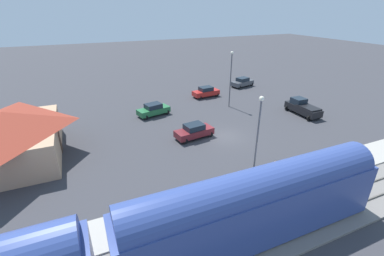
{
  "coord_description": "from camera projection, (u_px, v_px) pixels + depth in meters",
  "views": [
    {
      "loc": [
        -24.49,
        15.02,
        14.03
      ],
      "look_at": [
        1.73,
        3.54,
        1.0
      ],
      "focal_mm": 25.01,
      "sensor_mm": 36.0,
      "label": 1
    }
  ],
  "objects": [
    {
      "name": "sedan_charcoal",
      "position": [
        242.0,
        82.0,
        51.0
      ],
      "size": [
        2.85,
        4.81,
        1.74
      ],
      "color": "#47494F",
      "rests_on": "ground"
    },
    {
      "name": "pickup_black",
      "position": [
        303.0,
        107.0,
        37.78
      ],
      "size": [
        5.43,
        2.55,
        2.14
      ],
      "color": "black",
      "rests_on": "ground"
    },
    {
      "name": "platform",
      "position": [
        283.0,
        181.0,
        23.31
      ],
      "size": [
        3.2,
        46.0,
        0.3
      ],
      "color": "#A8A399",
      "rests_on": "ground"
    },
    {
      "name": "station_building",
      "position": [
        9.0,
        135.0,
        25.93
      ],
      "size": [
        12.16,
        9.32,
        5.07
      ],
      "color": "tan",
      "rests_on": "ground"
    },
    {
      "name": "ground_plane",
      "position": [
        225.0,
        136.0,
        31.71
      ],
      "size": [
        200.0,
        200.0,
        0.0
      ],
      "primitive_type": "plane",
      "color": "#38383D"
    },
    {
      "name": "sedan_green",
      "position": [
        153.0,
        110.0,
        37.42
      ],
      "size": [
        2.83,
        4.8,
        1.74
      ],
      "color": "#236638",
      "rests_on": "ground"
    },
    {
      "name": "light_pole_near_platform",
      "position": [
        259.0,
        125.0,
        23.42
      ],
      "size": [
        0.44,
        0.44,
        7.21
      ],
      "color": "#515156",
      "rests_on": "ground"
    },
    {
      "name": "sedan_maroon",
      "position": [
        194.0,
        131.0,
        30.98
      ],
      "size": [
        2.42,
        4.7,
        1.74
      ],
      "color": "maroon",
      "rests_on": "ground"
    },
    {
      "name": "sedan_red",
      "position": [
        206.0,
        92.0,
        45.2
      ],
      "size": [
        2.23,
        4.65,
        1.74
      ],
      "color": "red",
      "rests_on": "ground"
    },
    {
      "name": "pedestrian_waiting_far",
      "position": [
        275.0,
        168.0,
        23.18
      ],
      "size": [
        0.36,
        0.36,
        1.71
      ],
      "color": "#333338",
      "rests_on": "platform"
    },
    {
      "name": "railway_track",
      "position": [
        319.0,
        211.0,
        20.0
      ],
      "size": [
        4.8,
        70.0,
        0.3
      ],
      "color": "slate",
      "rests_on": "ground"
    },
    {
      "name": "pedestrian_on_platform",
      "position": [
        311.0,
        163.0,
        23.83
      ],
      "size": [
        0.36,
        0.36,
        1.71
      ],
      "color": "#333338",
      "rests_on": "platform"
    },
    {
      "name": "light_pole_lot_center",
      "position": [
        231.0,
        73.0,
        38.98
      ],
      "size": [
        0.44,
        0.44,
        8.27
      ],
      "color": "#515156",
      "rests_on": "ground"
    }
  ]
}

